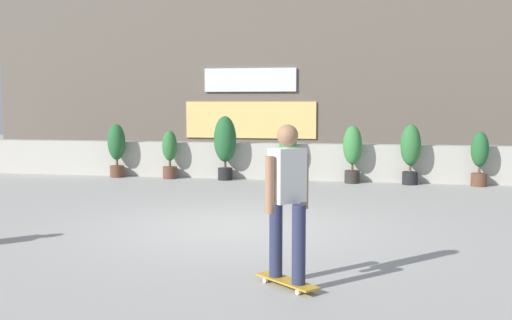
% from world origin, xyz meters
% --- Properties ---
extents(ground_plane, '(48.00, 48.00, 0.00)m').
position_xyz_m(ground_plane, '(0.00, 0.00, 0.00)').
color(ground_plane, '#9E9B96').
extents(planter_wall, '(18.00, 0.40, 0.90)m').
position_xyz_m(planter_wall, '(0.00, 6.00, 0.45)').
color(planter_wall, '#B2ADA3').
rests_on(planter_wall, ground).
extents(building_backdrop, '(20.00, 2.08, 6.50)m').
position_xyz_m(building_backdrop, '(-0.00, 10.00, 3.25)').
color(building_backdrop, '#60564C').
rests_on(building_backdrop, ground).
extents(potted_plant_0, '(0.45, 0.45, 1.37)m').
position_xyz_m(potted_plant_0, '(-4.46, 5.55, 0.78)').
color(potted_plant_0, brown).
rests_on(potted_plant_0, ground).
extents(potted_plant_1, '(0.38, 0.38, 1.22)m').
position_xyz_m(potted_plant_1, '(-3.03, 5.55, 0.65)').
color(potted_plant_1, brown).
rests_on(potted_plant_1, ground).
extents(potted_plant_2, '(0.56, 0.56, 1.59)m').
position_xyz_m(potted_plant_2, '(-1.58, 5.55, 0.93)').
color(potted_plant_2, black).
rests_on(potted_plant_2, ground).
extents(potted_plant_3, '(0.43, 0.43, 1.32)m').
position_xyz_m(potted_plant_3, '(-0.01, 5.55, 0.74)').
color(potted_plant_3, '#2D2823').
rests_on(potted_plant_3, ground).
extents(potted_plant_4, '(0.45, 0.45, 1.37)m').
position_xyz_m(potted_plant_4, '(1.54, 5.55, 0.78)').
color(potted_plant_4, '#2D2823').
rests_on(potted_plant_4, ground).
extents(potted_plant_5, '(0.47, 0.47, 1.42)m').
position_xyz_m(potted_plant_5, '(2.89, 5.55, 0.81)').
color(potted_plant_5, black).
rests_on(potted_plant_5, ground).
extents(potted_plant_6, '(0.40, 0.40, 1.26)m').
position_xyz_m(potted_plant_6, '(4.43, 5.55, 0.69)').
color(potted_plant_6, brown).
rests_on(potted_plant_6, ground).
extents(skater_far_left, '(0.74, 0.67, 1.70)m').
position_xyz_m(skater_far_left, '(1.21, -2.96, 0.94)').
color(skater_far_left, '#BF8C26').
rests_on(skater_far_left, ground).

